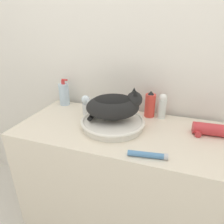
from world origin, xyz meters
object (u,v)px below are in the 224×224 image
at_px(faucet, 87,104).
at_px(spray_bottle_trigger, 150,105).
at_px(cat, 114,105).
at_px(hair_dryer, 209,130).
at_px(soap_pump_bottle, 64,94).
at_px(cream_tube, 148,155).
at_px(lotion_bottle_white, 162,106).

distance_m(faucet, spray_bottle_trigger, 0.40).
height_order(cat, hair_dryer, cat).
xyz_separation_m(soap_pump_bottle, cream_tube, (0.68, -0.44, -0.07)).
distance_m(cat, faucet, 0.23).
relative_size(soap_pump_bottle, hair_dryer, 0.99).
bearing_deg(cat, spray_bottle_trigger, 29.25).
relative_size(spray_bottle_trigger, soap_pump_bottle, 0.88).
bearing_deg(hair_dryer, lotion_bottle_white, 149.72).
relative_size(cat, hair_dryer, 1.74).
distance_m(faucet, soap_pump_bottle, 0.27).
relative_size(faucet, cream_tube, 0.87).
height_order(soap_pump_bottle, cream_tube, soap_pump_bottle).
relative_size(cat, lotion_bottle_white, 2.13).
bearing_deg(spray_bottle_trigger, hair_dryer, -21.30).
height_order(lotion_bottle_white, cream_tube, lotion_bottle_white).
bearing_deg(cream_tube, soap_pump_bottle, 147.56).
distance_m(soap_pump_bottle, hair_dryer, 0.97).
height_order(cat, lotion_bottle_white, cat).
xyz_separation_m(spray_bottle_trigger, lotion_bottle_white, (0.07, 0.00, 0.00)).
xyz_separation_m(spray_bottle_trigger, soap_pump_bottle, (-0.62, 0.00, 0.00)).
bearing_deg(hair_dryer, soap_pump_bottle, 168.38).
bearing_deg(hair_dryer, spray_bottle_trigger, 154.92).
distance_m(cat, lotion_bottle_white, 0.32).
bearing_deg(hair_dryer, cream_tube, -135.65).
height_order(faucet, soap_pump_bottle, soap_pump_bottle).
relative_size(spray_bottle_trigger, hair_dryer, 0.87).
bearing_deg(lotion_bottle_white, cat, -139.48).
bearing_deg(cream_tube, cat, 135.84).
bearing_deg(soap_pump_bottle, hair_dryer, -7.84).
relative_size(cat, soap_pump_bottle, 1.76).
xyz_separation_m(spray_bottle_trigger, cream_tube, (0.07, -0.44, -0.06)).
height_order(cat, cream_tube, cat).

